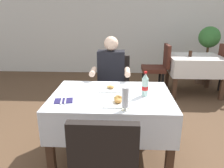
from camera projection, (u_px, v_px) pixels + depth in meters
name	position (u px, v px, depth m)	size (l,w,h in m)	color
ground_plane	(111.00, 157.00, 2.45)	(11.00, 11.00, 0.00)	brown
back_wall	(119.00, 13.00, 5.43)	(11.00, 0.12, 3.07)	silver
main_dining_table	(112.00, 109.00, 2.27)	(1.22, 0.89, 0.75)	white
chair_far_diner_seat	(114.00, 86.00, 3.07)	(0.44, 0.50, 0.97)	black
chair_near_camera_side	(105.00, 165.00, 1.49)	(0.44, 0.50, 0.97)	black
seated_diner_far	(111.00, 78.00, 2.92)	(0.50, 0.46, 1.26)	#282D42
plate_near_camera	(117.00, 101.00, 2.00)	(0.24, 0.24, 0.07)	white
plate_far_diner	(111.00, 88.00, 2.36)	(0.23, 0.23, 0.04)	white
beer_glass_left	(125.00, 98.00, 1.82)	(0.07, 0.07, 0.21)	white
cola_bottle_primary	(145.00, 85.00, 2.15)	(0.07, 0.07, 0.25)	silver
napkin_cutlery_set	(64.00, 101.00, 2.05)	(0.19, 0.20, 0.01)	#231E4C
background_dining_table	(194.00, 65.00, 4.21)	(0.99, 0.83, 0.75)	white
background_chair_left	(158.00, 66.00, 4.25)	(0.50, 0.44, 0.97)	#4C2319
background_table_tumbler	(190.00, 54.00, 4.10)	(0.06, 0.06, 0.11)	black
potted_plant_corner	(207.00, 51.00, 4.79)	(0.45, 0.45, 1.27)	brown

